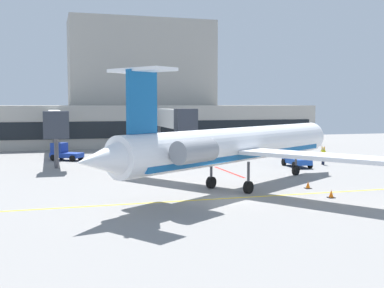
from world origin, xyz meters
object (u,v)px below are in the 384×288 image
belt_loader (298,153)px  marshaller (323,155)px  regional_jet (235,145)px  baggage_tug (295,157)px  pushback_tractor (64,152)px

belt_loader → marshaller: size_ratio=1.94×
regional_jet → baggage_tug: size_ratio=6.60×
regional_jet → belt_loader: (13.80, 15.46, -2.52)m
regional_jet → belt_loader: 20.88m
pushback_tractor → belt_loader: 26.90m
regional_jet → belt_loader: bearing=48.2°
regional_jet → marshaller: 18.66m
pushback_tractor → baggage_tug: bearing=-28.6°
baggage_tug → pushback_tractor: baggage_tug is taller
baggage_tug → belt_loader: size_ratio=1.02×
regional_jet → baggage_tug: 15.78m
belt_loader → baggage_tug: bearing=-122.2°
belt_loader → marshaller: 4.11m
regional_jet → belt_loader: regional_jet is taller
regional_jet → baggage_tug: (11.01, 11.04, -2.40)m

